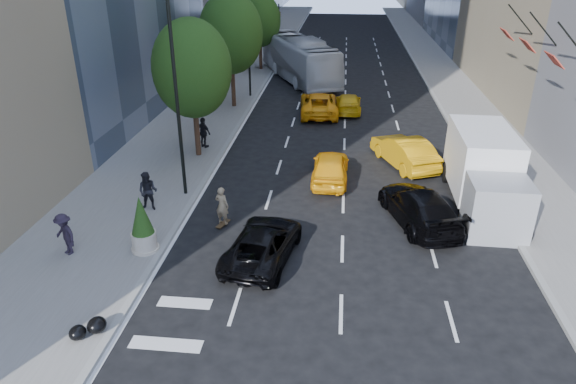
# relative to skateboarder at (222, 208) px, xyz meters

# --- Properties ---
(ground) EXTENTS (160.00, 160.00, 0.00)m
(ground) POSITION_rel_skateboarder_xyz_m (4.08, -1.31, -0.85)
(ground) COLOR black
(ground) RESTS_ON ground
(sidewalk_left) EXTENTS (6.00, 120.00, 0.15)m
(sidewalk_left) POSITION_rel_skateboarder_xyz_m (-4.92, 28.69, -0.77)
(sidewalk_left) COLOR slate
(sidewalk_left) RESTS_ON ground
(sidewalk_right) EXTENTS (4.00, 120.00, 0.15)m
(sidewalk_right) POSITION_rel_skateboarder_xyz_m (14.08, 28.69, -0.77)
(sidewalk_right) COLOR slate
(sidewalk_right) RESTS_ON ground
(lamp_near) EXTENTS (2.13, 0.22, 10.00)m
(lamp_near) POSITION_rel_skateboarder_xyz_m (-2.24, 2.69, 4.97)
(lamp_near) COLOR black
(lamp_near) RESTS_ON sidewalk_left
(lamp_far) EXTENTS (2.13, 0.22, 10.00)m
(lamp_far) POSITION_rel_skateboarder_xyz_m (-2.24, 20.69, 4.97)
(lamp_far) COLOR black
(lamp_far) RESTS_ON sidewalk_left
(tree_near) EXTENTS (4.20, 4.20, 7.46)m
(tree_near) POSITION_rel_skateboarder_xyz_m (-3.12, 7.69, 4.12)
(tree_near) COLOR #301F13
(tree_near) RESTS_ON sidewalk_left
(tree_mid) EXTENTS (4.50, 4.50, 7.99)m
(tree_mid) POSITION_rel_skateboarder_xyz_m (-3.12, 17.69, 4.47)
(tree_mid) COLOR #301F13
(tree_mid) RESTS_ON sidewalk_left
(tree_far) EXTENTS (3.90, 3.90, 6.92)m
(tree_far) POSITION_rel_skateboarder_xyz_m (-3.12, 30.69, 3.78)
(tree_far) COLOR #301F13
(tree_far) RESTS_ON sidewalk_left
(traffic_signal) EXTENTS (2.48, 0.53, 5.20)m
(traffic_signal) POSITION_rel_skateboarder_xyz_m (-2.32, 38.69, 3.39)
(traffic_signal) COLOR black
(traffic_signal) RESTS_ON sidewalk_left
(facade_flags) EXTENTS (1.85, 13.30, 2.05)m
(facade_flags) POSITION_rel_skateboarder_xyz_m (14.73, 8.69, 5.34)
(facade_flags) COLOR black
(facade_flags) RESTS_ON ground
(skateboarder) EXTENTS (0.72, 0.59, 1.69)m
(skateboarder) POSITION_rel_skateboarder_xyz_m (0.00, 0.00, 0.00)
(skateboarder) COLOR #897455
(skateboarder) RESTS_ON ground
(black_sedan_lincoln) EXTENTS (2.91, 5.01, 1.31)m
(black_sedan_lincoln) POSITION_rel_skateboarder_xyz_m (2.08, -2.31, -0.19)
(black_sedan_lincoln) COLOR black
(black_sedan_lincoln) RESTS_ON ground
(black_sedan_mercedes) EXTENTS (3.58, 5.71, 1.54)m
(black_sedan_mercedes) POSITION_rel_skateboarder_xyz_m (8.28, 1.16, -0.07)
(black_sedan_mercedes) COLOR black
(black_sedan_mercedes) RESTS_ON ground
(taxi_a) EXTENTS (1.85, 4.45, 1.51)m
(taxi_a) POSITION_rel_skateboarder_xyz_m (4.38, 5.19, -0.09)
(taxi_a) COLOR #FFAC0D
(taxi_a) RESTS_ON ground
(taxi_b) EXTENTS (3.52, 5.25, 1.64)m
(taxi_b) POSITION_rel_skateboarder_xyz_m (8.28, 7.69, -0.03)
(taxi_b) COLOR orange
(taxi_b) RESTS_ON ground
(taxi_c) EXTENTS (2.97, 5.69, 1.53)m
(taxi_c) POSITION_rel_skateboarder_xyz_m (3.20, 16.69, -0.08)
(taxi_c) COLOR #FFA20D
(taxi_c) RESTS_ON ground
(taxi_d) EXTENTS (1.81, 4.43, 1.29)m
(taxi_d) POSITION_rel_skateboarder_xyz_m (5.28, 17.55, -0.20)
(taxi_d) COLOR #EAB40C
(taxi_d) RESTS_ON ground
(city_bus) EXTENTS (8.19, 13.48, 3.72)m
(city_bus) POSITION_rel_skateboarder_xyz_m (0.88, 27.27, 1.01)
(city_bus) COLOR silver
(city_bus) RESTS_ON ground
(box_truck) EXTENTS (2.67, 7.00, 3.32)m
(box_truck) POSITION_rel_skateboarder_xyz_m (11.29, 3.07, 0.85)
(box_truck) COLOR white
(box_truck) RESTS_ON ground
(pedestrian_a) EXTENTS (0.88, 0.69, 1.79)m
(pedestrian_a) POSITION_rel_skateboarder_xyz_m (-3.51, 0.87, 0.20)
(pedestrian_a) COLOR black
(pedestrian_a) RESTS_ON sidewalk_left
(pedestrian_b) EXTENTS (1.13, 0.93, 1.80)m
(pedestrian_b) POSITION_rel_skateboarder_xyz_m (-3.08, 8.89, 0.20)
(pedestrian_b) COLOR black
(pedestrian_b) RESTS_ON sidewalk_left
(pedestrian_c) EXTENTS (1.25, 1.10, 1.68)m
(pedestrian_c) POSITION_rel_skateboarder_xyz_m (-5.35, -3.00, 0.14)
(pedestrian_c) COLOR black
(pedestrian_c) RESTS_ON sidewalk_left
(trash_can) EXTENTS (0.53, 0.53, 0.80)m
(trash_can) POSITION_rel_skateboarder_xyz_m (-2.52, -2.35, -0.30)
(trash_can) COLOR black
(trash_can) RESTS_ON sidewalk_left
(planter_shrub) EXTENTS (0.95, 0.95, 2.28)m
(planter_shrub) POSITION_rel_skateboarder_xyz_m (-2.52, -2.43, 0.39)
(planter_shrub) COLOR beige
(planter_shrub) RESTS_ON sidewalk_left
(garbage_bags) EXTENTS (0.97, 0.94, 0.48)m
(garbage_bags) POSITION_rel_skateboarder_xyz_m (-2.47, -7.27, -0.47)
(garbage_bags) COLOR black
(garbage_bags) RESTS_ON sidewalk_left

